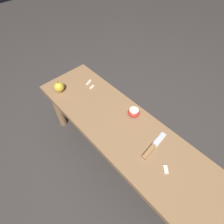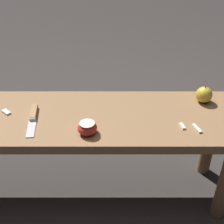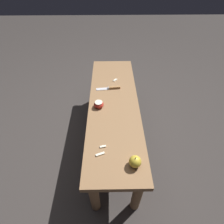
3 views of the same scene
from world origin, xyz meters
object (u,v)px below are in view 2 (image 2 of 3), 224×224
object	(u,v)px
knife	(34,116)
apple_whole	(205,95)
wooden_bench	(83,130)
apple_cut	(88,128)

from	to	relation	value
knife	apple_whole	distance (m)	0.77
wooden_bench	knife	distance (m)	0.22
knife	apple_whole	xyz separation A→B (m)	(0.76, 0.13, 0.03)
apple_whole	knife	bearing A→B (deg)	-170.39
apple_cut	apple_whole	bearing A→B (deg)	24.33
wooden_bench	apple_cut	size ratio (longest dim) A/B	17.80
wooden_bench	knife	size ratio (longest dim) A/B	6.37
wooden_bench	apple_cut	xyz separation A→B (m)	(0.04, -0.12, 0.10)
wooden_bench	apple_whole	world-z (taller)	apple_whole
apple_cut	wooden_bench	bearing A→B (deg)	107.19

